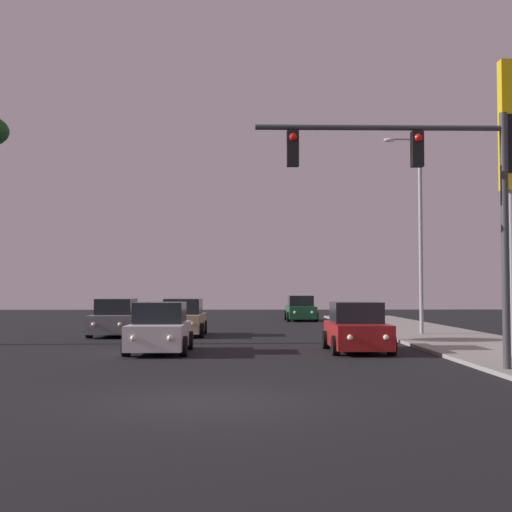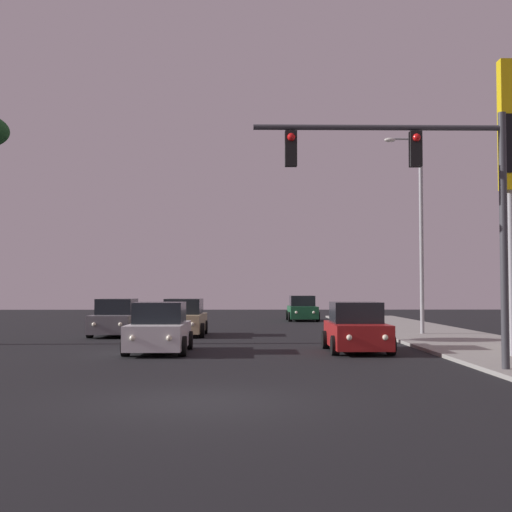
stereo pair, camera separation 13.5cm
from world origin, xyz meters
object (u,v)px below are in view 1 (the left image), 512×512
Objects in this scene: street_lamp at (418,223)px; traffic_light_mast at (435,188)px; car_grey at (116,319)px; car_red at (357,329)px; car_white at (160,330)px; car_green at (301,309)px; car_tan at (183,319)px.

traffic_light_mast is at bearing -102.40° from street_lamp.
car_red is at bearing 140.40° from car_grey.
street_lamp is (3.13, 14.23, 0.44)m from traffic_light_mast.
street_lamp is at bearing 77.60° from traffic_light_mast.
car_white is 0.66× the size of traffic_light_mast.
car_green is at bearing -89.46° from car_red.
car_green is 0.48× the size of street_lamp.
traffic_light_mast is (7.62, -6.11, 3.92)m from car_white.
car_tan is 1.00× the size of car_red.
street_lamp is (10.75, 8.11, 4.36)m from car_white.
street_lamp is (4.10, 7.91, 4.36)m from car_red.
traffic_light_mast is (7.54, -14.77, 3.92)m from car_tan.
car_grey is 0.67× the size of traffic_light_mast.
car_red is at bearing 129.65° from car_tan.
car_tan is 0.48× the size of street_lamp.
car_green is at bearing -111.90° from car_tan.
car_tan is at bearing -175.13° from car_grey.
street_lamp is at bearing 179.68° from car_grey.
traffic_light_mast reaches higher than car_white.
car_red is 1.00× the size of car_white.
traffic_light_mast reaches higher than car_red.
car_green is 18.13m from car_grey.
car_grey is at bearing 5.59° from car_tan.
car_red is at bearing 89.92° from car_green.
car_white is at bearing 74.33° from car_green.
car_tan is at bearing -51.42° from car_red.
car_red and car_white have the same top height.
car_grey is at bearing 125.95° from traffic_light_mast.
traffic_light_mast reaches higher than car_grey.
traffic_light_mast is at bearing 91.83° from car_green.
car_green is 30.17m from traffic_light_mast.
car_green is 23.58m from car_red.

